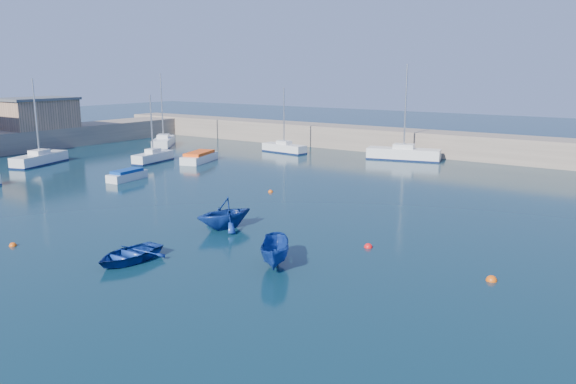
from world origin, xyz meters
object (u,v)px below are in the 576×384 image
Objects in this scene: sailboat_5 at (284,148)px; motorboat_1 at (127,175)px; sailboat_2 at (40,159)px; dinghy_left at (224,213)px; motorboat_2 at (199,157)px; dinghy_right at (276,253)px; sailboat_6 at (404,153)px; brick_shed_a at (37,114)px; sailboat_4 at (164,142)px; sailboat_3 at (153,157)px; dinghy_center at (129,254)px.

sailboat_5 is 1.90× the size of motorboat_1.
dinghy_left is (30.86, -7.04, 0.35)m from sailboat_2.
motorboat_2 is 32.91m from dinghy_right.
brick_shed_a is at bearing 98.64° from sailboat_6.
sailboat_2 is 38.80m from dinghy_right.
sailboat_2 is at bearing -128.53° from sailboat_4.
dinghy_left is 7.40m from dinghy_right.
brick_shed_a is 20.20m from sailboat_3.
sailboat_2 is 2.33× the size of dinghy_center.
sailboat_4 is at bearing 71.47° from sailboat_2.
dinghy_right is at bearing -75.06° from sailboat_4.
dinghy_left is 1.01× the size of dinghy_right.
sailboat_6 reaches higher than sailboat_4.
sailboat_5 reaches higher than dinghy_right.
brick_shed_a is 30.49m from sailboat_5.
sailboat_4 is at bearing 111.67° from dinghy_right.
sailboat_3 reaches higher than motorboat_1.
sailboat_4 is at bearing 90.13° from sailboat_6.
sailboat_5 is at bearing 55.47° from motorboat_2.
sailboat_3 is 15.22m from sailboat_5.
motorboat_2 is (-3.20, -10.65, -0.04)m from sailboat_5.
sailboat_5 is (26.87, 13.97, -3.56)m from brick_shed_a.
brick_shed_a is at bearing 156.64° from motorboat_1.
motorboat_1 is (5.60, -7.93, -0.13)m from sailboat_3.
sailboat_2 is 26.01m from sailboat_5.
sailboat_6 is (28.86, 7.29, 0.07)m from sailboat_4.
sailboat_5 is at bearing 137.76° from dinghy_left.
sailboat_5 is 2.02× the size of dinghy_center.
sailboat_4 is 43.89m from dinghy_center.
dinghy_center is (42.60, -21.41, -3.72)m from brick_shed_a.
dinghy_left reaches higher than motorboat_1.
motorboat_1 is at bearing -98.26° from motorboat_2.
sailboat_5 is at bearing 52.53° from sailboat_3.
sailboat_2 reaches higher than sailboat_3.
motorboat_1 is 0.70× the size of motorboat_2.
sailboat_5 is 38.64m from dinghy_right.
dinghy_right is (6.34, 3.65, 0.30)m from dinghy_center.
sailboat_2 reaches higher than dinghy_right.
sailboat_3 is at bearing 158.99° from sailboat_5.
sailboat_6 reaches higher than dinghy_right.
dinghy_left is at bearing 89.39° from dinghy_center.
motorboat_2 reaches higher than motorboat_1.
sailboat_4 is at bearing 134.91° from motorboat_2.
dinghy_left is at bearing -18.42° from brick_shed_a.
sailboat_3 is 0.69× the size of sailboat_6.
dinghy_left is (15.62, -28.11, 0.40)m from sailboat_5.
dinghy_left is (18.82, -17.46, 0.44)m from motorboat_2.
dinghy_right is (37.31, -10.65, 0.09)m from sailboat_2.
dinghy_left is at bearing -28.37° from motorboat_1.
motorboat_1 reaches higher than dinghy_center.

